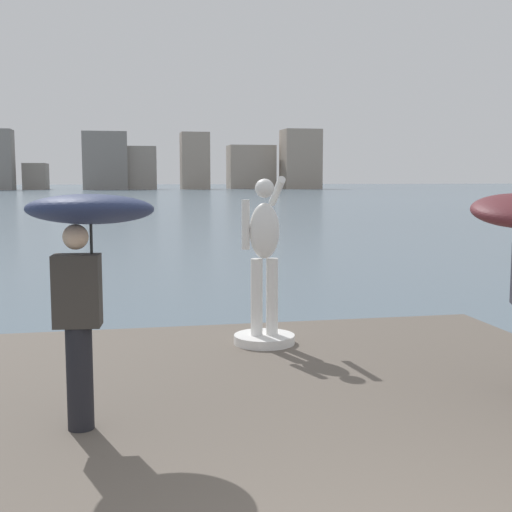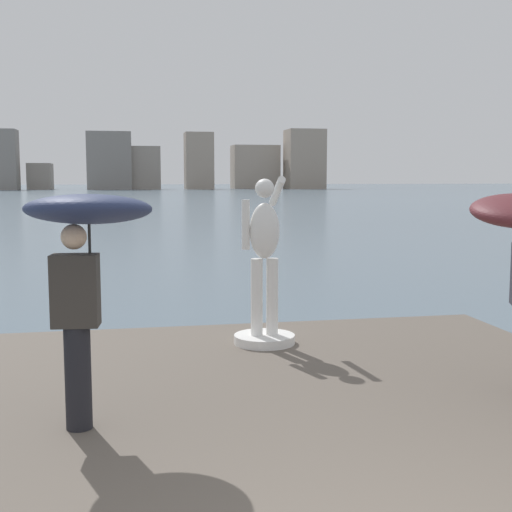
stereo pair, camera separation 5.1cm
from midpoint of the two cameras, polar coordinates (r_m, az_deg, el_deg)
The scene contains 5 objects.
ground_plane at distance 42.87m, azimuth -9.21°, elevation 3.18°, with size 400.00×400.00×0.00m, color slate.
pier at distance 5.43m, azimuth 7.34°, elevation -18.61°, with size 7.14×9.76×0.40m, color #60564C.
statue_white_figure at distance 8.59m, azimuth 0.52°, elevation -1.74°, with size 0.78×0.95×2.12m.
onlooker_left at distance 5.77m, azimuth -14.23°, elevation 1.16°, with size 1.15×1.16×2.01m.
distant_skyline at distance 144.04m, azimuth -7.82°, elevation 7.69°, with size 74.63×12.71×12.56m.
Camera 1 is at (-1.63, -2.76, 2.51)m, focal length 47.77 mm.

